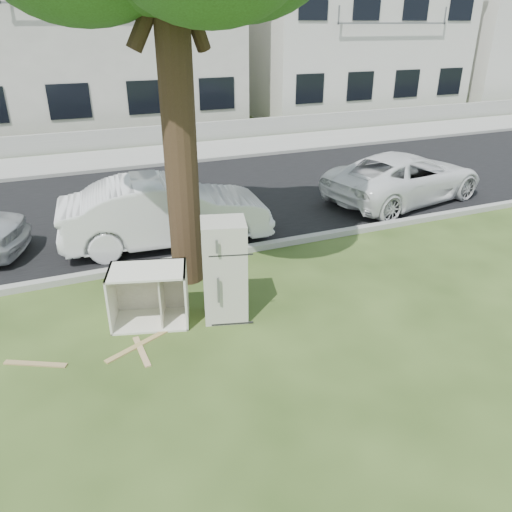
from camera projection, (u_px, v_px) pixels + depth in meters
name	position (u px, v px, depth m)	size (l,w,h in m)	color
ground	(247.00, 324.00, 7.53)	(120.00, 120.00, 0.00)	#2A3F16
road	(158.00, 203.00, 12.54)	(120.00, 7.00, 0.01)	black
kerb_near	(199.00, 260.00, 9.58)	(120.00, 0.18, 0.12)	gray
kerb_far	(133.00, 169.00, 15.51)	(120.00, 0.18, 0.12)	gray
sidewalk	(125.00, 158.00, 16.72)	(120.00, 2.80, 0.01)	gray
low_wall	(117.00, 139.00, 17.91)	(120.00, 0.15, 0.70)	gray
townhouse_center	(89.00, 33.00, 20.56)	(11.22, 8.16, 7.44)	beige
townhouse_right	(340.00, 38.00, 24.88)	(10.20, 8.16, 6.84)	beige
fridge	(224.00, 270.00, 7.44)	(0.64, 0.60, 1.56)	beige
cabinet	(149.00, 296.00, 7.43)	(1.13, 0.70, 0.88)	white
plank_a	(139.00, 345.00, 7.03)	(1.09, 0.09, 0.02)	tan
plank_b	(35.00, 364.00, 6.64)	(0.86, 0.09, 0.02)	#9A7F50
plank_c	(142.00, 351.00, 6.89)	(0.74, 0.08, 0.02)	tan
car_center	(166.00, 211.00, 10.03)	(1.45, 4.16, 1.37)	silver
car_right	(405.00, 177.00, 12.54)	(2.00, 4.35, 1.21)	white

